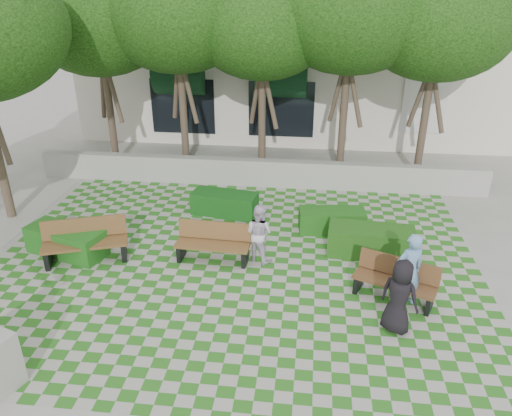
# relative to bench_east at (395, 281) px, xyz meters

# --- Properties ---
(ground) EXTENTS (90.00, 90.00, 0.00)m
(ground) POSITION_rel_bench_east_xyz_m (-3.75, -0.14, -0.45)
(ground) COLOR gray
(ground) RESTS_ON ground
(lawn) EXTENTS (12.00, 12.00, 0.00)m
(lawn) POSITION_rel_bench_east_xyz_m (-3.75, 0.86, -0.45)
(lawn) COLOR #2B721E
(lawn) RESTS_ON ground
(retaining_wall) EXTENTS (15.00, 0.36, 0.90)m
(retaining_wall) POSITION_rel_bench_east_xyz_m (-3.75, 6.06, -0.00)
(retaining_wall) COLOR #9E9B93
(retaining_wall) RESTS_ON ground
(bench_east) EXTENTS (1.88, 1.25, 0.94)m
(bench_east) POSITION_rel_bench_east_xyz_m (0.00, 0.00, 0.00)
(bench_east) COLOR #55361D
(bench_east) RESTS_ON ground
(bench_mid) EXTENTS (1.87, 0.70, 0.97)m
(bench_mid) POSITION_rel_bench_east_xyz_m (-4.30, 1.15, 0.01)
(bench_mid) COLOR brown
(bench_mid) RESTS_ON ground
(bench_west) EXTENTS (2.15, 1.32, 1.07)m
(bench_west) POSITION_rel_bench_east_xyz_m (-7.47, 0.76, 0.06)
(bench_west) COLOR brown
(bench_west) RESTS_ON ground
(hedge_east) EXTENTS (2.21, 1.02, 0.75)m
(hedge_east) POSITION_rel_bench_east_xyz_m (-0.37, 1.86, -0.08)
(hedge_east) COLOR #1B4813
(hedge_east) RESTS_ON ground
(hedge_midright) EXTENTS (1.87, 0.89, 0.63)m
(hedge_midright) POSITION_rel_bench_east_xyz_m (-1.32, 3.04, -0.14)
(hedge_midright) COLOR #194F15
(hedge_midright) RESTS_ON ground
(hedge_midleft) EXTENTS (2.01, 1.07, 0.67)m
(hedge_midleft) POSITION_rel_bench_east_xyz_m (-4.47, 3.76, -0.12)
(hedge_midleft) COLOR #124415
(hedge_midleft) RESTS_ON ground
(hedge_west) EXTENTS (2.20, 1.38, 0.72)m
(hedge_west) POSITION_rel_bench_east_xyz_m (-8.10, 1.01, -0.09)
(hedge_west) COLOR #185316
(hedge_west) RESTS_ON ground
(person_blue) EXTENTS (0.75, 0.63, 1.74)m
(person_blue) POSITION_rel_bench_east_xyz_m (0.21, -0.20, 0.42)
(person_blue) COLOR #709DCC
(person_blue) RESTS_ON ground
(person_dark) EXTENTS (0.94, 0.86, 1.61)m
(person_dark) POSITION_rel_bench_east_xyz_m (-0.11, -1.10, 0.35)
(person_dark) COLOR black
(person_dark) RESTS_ON ground
(person_white) EXTENTS (0.92, 0.85, 1.51)m
(person_white) POSITION_rel_bench_east_xyz_m (-3.17, 1.28, 0.30)
(person_white) COLOR silver
(person_white) RESTS_ON ground
(tree_row) EXTENTS (17.70, 13.40, 7.41)m
(tree_row) POSITION_rel_bench_east_xyz_m (-5.61, 5.81, 4.73)
(tree_row) COLOR #47382B
(tree_row) RESTS_ON ground
(building) EXTENTS (18.00, 8.92, 5.15)m
(building) POSITION_rel_bench_east_xyz_m (-2.82, 13.94, 2.06)
(building) COLOR silver
(building) RESTS_ON ground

